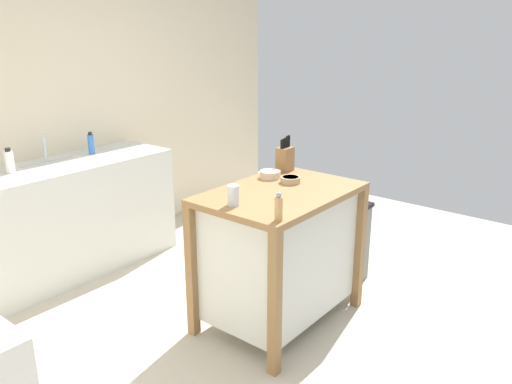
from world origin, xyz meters
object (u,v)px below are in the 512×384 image
Objects in this scene: bowl_ceramic_wide at (270,174)px; sink_faucet at (45,148)px; bottle_dish_soap at (91,144)px; pepper_grinder at (279,207)px; drinking_cup at (233,195)px; knife_block at (285,158)px; kitchen_island at (280,250)px; trash_bin at (345,243)px; bottle_hand_soap at (9,161)px; bowl_ceramic_small at (290,180)px.

bowl_ceramic_wide is 1.81m from sink_faucet.
pepper_grinder is at bearing -98.24° from bottle_dish_soap.
bowl_ceramic_wide is 0.61m from drinking_cup.
bowl_ceramic_wide is at bearing -172.28° from knife_block.
drinking_cup is at bearing 172.91° from kitchen_island.
knife_block is 0.40× the size of trash_bin.
bottle_dish_soap is at bearing 108.08° from knife_block.
bottle_hand_soap is (-0.39, 2.11, -0.01)m from pepper_grinder.
trash_bin is 2.43m from sink_faucet.
knife_block is 1.14× the size of sink_faucet.
bowl_ceramic_small is 0.60× the size of sink_faucet.
knife_block reaches higher than bottle_dish_soap.
pepper_grinder is at bearing -88.33° from sink_faucet.
bottle_dish_soap is at bearing 81.40° from drinking_cup.
knife_block reaches higher than sink_faucet.
trash_bin is at bearing -57.39° from sink_faucet.
knife_block is 1.78× the size of bowl_ceramic_wide.
bottle_dish_soap reaches higher than bowl_ceramic_small.
pepper_grinder reaches higher than kitchen_island.
bowl_ceramic_small is at bearing 30.06° from pepper_grinder.
bowl_ceramic_small is 0.57m from drinking_cup.
pepper_grinder is 2.14m from bottle_hand_soap.
bowl_ceramic_small is 1.97m from sink_faucet.
bottle_dish_soap is at bearing 3.51° from bottle_hand_soap.
sink_faucet is at bearing 104.72° from kitchen_island.
sink_faucet is at bearing 172.34° from bottle_dish_soap.
bottle_dish_soap is at bearing 81.76° from pepper_grinder.
knife_block is at bearing 33.85° from pepper_grinder.
knife_block reaches higher than bowl_ceramic_small.
kitchen_island is 7.32× the size of bowl_ceramic_wide.
sink_faucet is at bearing 93.21° from drinking_cup.
sink_faucet is 0.38m from bottle_dish_soap.
knife_block is at bearing 42.87° from bowl_ceramic_small.
kitchen_island is 0.69m from knife_block.
knife_block is 1.55× the size of pepper_grinder.
bottle_dish_soap is (-0.30, 1.80, 0.04)m from bowl_ceramic_small.
trash_bin is at bearing -4.85° from kitchen_island.
knife_block is 1.37× the size of bottle_hand_soap.
pepper_grinder is at bearing -149.94° from bowl_ceramic_small.
bowl_ceramic_small is at bearing 168.68° from trash_bin.
knife_block is 1.98m from bottle_hand_soap.
bowl_ceramic_small reaches higher than kitchen_island.
sink_faucet reaches higher than drinking_cup.
bottle_hand_soap is at bearing -164.11° from sink_faucet.
bowl_ceramic_small is (-0.01, -0.17, -0.00)m from bowl_ceramic_wide.
pepper_grinder is at bearing -145.10° from kitchen_island.
kitchen_island is 7.84× the size of bowl_ceramic_small.
bowl_ceramic_wide reaches higher than trash_bin.
bottle_dish_soap is (0.38, -0.05, -0.03)m from sink_faucet.
pepper_grinder is 0.74× the size of sink_faucet.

